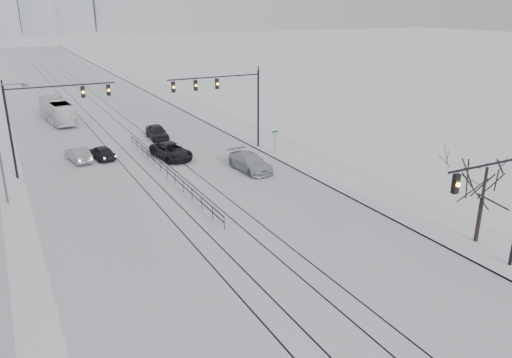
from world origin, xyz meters
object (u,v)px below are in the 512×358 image
(bare_tree, at_px, (486,175))
(sedan_sb_inner, at_px, (101,152))
(sedan_sb_outer, at_px, (78,155))
(sedan_nb_front, at_px, (171,151))
(traffic_mast_near, at_px, (503,197))
(box_truck, at_px, (58,111))
(sedan_nb_far, at_px, (157,132))
(sedan_nb_right, at_px, (250,162))

(bare_tree, bearing_deg, sedan_sb_inner, 120.27)
(sedan_sb_outer, relative_size, sedan_nb_front, 0.77)
(traffic_mast_near, distance_m, bare_tree, 3.85)
(sedan_sb_inner, distance_m, box_truck, 19.14)
(bare_tree, height_order, sedan_nb_front, bare_tree)
(sedan_nb_far, bearing_deg, sedan_sb_inner, -141.96)
(bare_tree, xyz_separation_m, sedan_nb_right, (-5.98, 19.46, -3.71))
(sedan_nb_front, distance_m, sedan_nb_right, 8.52)
(sedan_nb_front, relative_size, box_truck, 0.52)
(sedan_nb_right, xyz_separation_m, box_truck, (-12.68, 28.86, 0.66))
(sedan_nb_right, bearing_deg, sedan_nb_far, 101.50)
(sedan_sb_inner, height_order, sedan_nb_right, sedan_nb_right)
(sedan_nb_right, bearing_deg, box_truck, 109.94)
(box_truck, bearing_deg, sedan_sb_outer, 82.80)
(sedan_nb_front, xyz_separation_m, box_truck, (-7.61, 22.01, 0.69))
(traffic_mast_near, bearing_deg, sedan_nb_right, 99.02)
(box_truck, bearing_deg, traffic_mast_near, 101.97)
(traffic_mast_near, xyz_separation_m, bare_tree, (2.41, 3.00, -0.07))
(bare_tree, bearing_deg, sedan_nb_front, 112.78)
(traffic_mast_near, height_order, sedan_sb_outer, traffic_mast_near)
(sedan_nb_right, height_order, sedan_nb_far, sedan_nb_far)
(traffic_mast_near, xyz_separation_m, sedan_nb_right, (-3.57, 22.46, -3.78))
(sedan_nb_far, xyz_separation_m, box_truck, (-8.63, 14.04, 0.66))
(traffic_mast_near, height_order, sedan_nb_far, traffic_mast_near)
(traffic_mast_near, relative_size, sedan_sb_inner, 1.76)
(sedan_nb_far, bearing_deg, box_truck, 124.23)
(sedan_nb_right, bearing_deg, traffic_mast_near, -84.76)
(sedan_nb_front, relative_size, sedan_nb_far, 1.18)
(sedan_nb_far, distance_m, box_truck, 16.50)
(sedan_sb_outer, height_order, sedan_nb_front, sedan_nb_front)
(sedan_sb_outer, bearing_deg, sedan_nb_right, 134.04)
(sedan_sb_outer, xyz_separation_m, sedan_nb_front, (8.14, -3.11, 0.06))
(sedan_sb_outer, relative_size, sedan_nb_far, 0.91)
(bare_tree, distance_m, sedan_sb_outer, 35.34)
(sedan_nb_front, height_order, sedan_nb_right, sedan_nb_right)
(sedan_nb_far, relative_size, box_truck, 0.44)
(sedan_nb_front, xyz_separation_m, sedan_nb_far, (1.02, 7.97, 0.03))
(bare_tree, distance_m, sedan_sb_inner, 34.11)
(sedan_nb_right, relative_size, sedan_nb_far, 1.17)
(sedan_sb_inner, xyz_separation_m, sedan_nb_right, (11.11, -9.81, 0.10))
(traffic_mast_near, xyz_separation_m, sedan_nb_far, (-7.62, 37.28, -3.78))
(sedan_sb_inner, distance_m, sedan_nb_front, 6.72)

